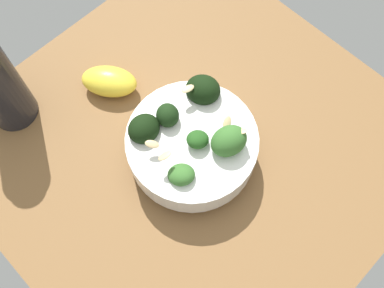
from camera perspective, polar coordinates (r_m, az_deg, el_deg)
name	(u,v)px	position (r cm, az deg, el deg)	size (l,w,h in cm)	color
ground_plane	(193,147)	(63.43, 0.07, -0.42)	(56.20, 56.20, 3.34)	brown
bowl_of_broccoli	(191,142)	(57.50, -0.13, 0.29)	(17.52, 17.21, 10.23)	white
lemon_wedge	(109,81)	(65.36, -10.72, 8.00)	(8.16, 4.72, 3.95)	yellow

